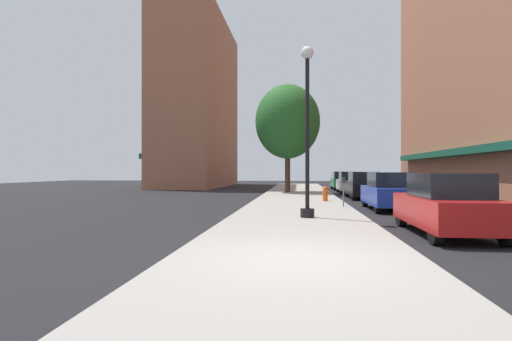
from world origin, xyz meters
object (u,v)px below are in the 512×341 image
object	(u,v)px
lamppost	(307,128)
car_red	(446,205)
fire_hydrant	(325,194)
parking_meter_near	(343,188)
car_black	(363,186)
tree_near	(288,122)
car_blue	(389,192)
car_green	(342,181)
car_silver	(350,183)

from	to	relation	value
lamppost	car_red	distance (m)	5.16
fire_hydrant	parking_meter_near	xyz separation A→B (m)	(0.59, -3.28, 0.43)
fire_hydrant	car_black	size ratio (longest dim) A/B	0.18
tree_near	car_black	bearing A→B (deg)	-48.38
car_red	car_blue	distance (m)	7.01
car_blue	car_green	bearing A→B (deg)	87.89
tree_near	car_silver	bearing A→B (deg)	11.03
lamppost	fire_hydrant	size ratio (longest dim) A/B	7.47
fire_hydrant	car_red	xyz separation A→B (m)	(2.54, -10.49, 0.29)
car_red	car_silver	world-z (taller)	same
lamppost	car_green	xyz separation A→B (m)	(3.65, 23.92, -2.39)
car_silver	car_green	distance (m)	6.09
car_silver	tree_near	bearing A→B (deg)	-168.35
tree_near	car_silver	world-z (taller)	tree_near
lamppost	car_blue	world-z (taller)	lamppost
parking_meter_near	lamppost	bearing A→B (deg)	-110.89
fire_hydrant	car_green	world-z (taller)	car_green
lamppost	tree_near	bearing A→B (deg)	93.85
parking_meter_near	tree_near	world-z (taller)	tree_near
fire_hydrant	car_blue	bearing A→B (deg)	-53.82
lamppost	car_green	world-z (taller)	lamppost
lamppost	car_black	bearing A→B (deg)	72.41
lamppost	car_green	bearing A→B (deg)	81.33
fire_hydrant	car_green	size ratio (longest dim) A/B	0.18
parking_meter_near	car_silver	xyz separation A→B (m)	(1.95, 13.38, -0.14)
tree_near	car_red	bearing A→B (deg)	-76.31
lamppost	car_blue	bearing A→B (deg)	49.37
parking_meter_near	car_red	xyz separation A→B (m)	(1.95, -7.21, -0.14)
tree_near	car_green	world-z (taller)	tree_near
fire_hydrant	car_black	world-z (taller)	car_black
parking_meter_near	car_black	distance (m)	7.32
car_black	car_silver	world-z (taller)	same
car_silver	car_green	size ratio (longest dim) A/B	1.00
car_red	parking_meter_near	bearing A→B (deg)	105.25
lamppost	car_black	distance (m)	12.31
tree_near	car_silver	distance (m)	6.73
car_black	tree_near	bearing A→B (deg)	131.72
fire_hydrant	car_black	bearing A→B (deg)	56.05
car_red	fire_hydrant	bearing A→B (deg)	103.75
tree_near	car_black	distance (m)	8.57
car_black	car_green	distance (m)	12.41
car_blue	car_silver	distance (m)	13.58
parking_meter_near	car_green	bearing A→B (deg)	84.28
car_blue	car_black	distance (m)	7.26
tree_near	car_black	size ratio (longest dim) A/B	1.90
car_red	car_black	bearing A→B (deg)	90.12
fire_hydrant	car_red	bearing A→B (deg)	-76.37
lamppost	parking_meter_near	size ratio (longest dim) A/B	4.50
parking_meter_near	car_red	world-z (taller)	car_red
car_silver	car_red	bearing A→B (deg)	-89.38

